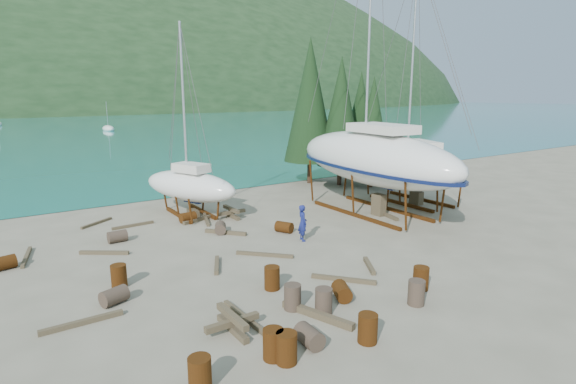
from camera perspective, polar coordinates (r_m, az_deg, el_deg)
ground at (r=19.81m, az=1.39°, el=-8.80°), size 600.00×600.00×0.00m
bay_water at (r=330.30m, az=-32.62°, el=9.17°), size 700.00×700.00×0.00m
far_hill at (r=335.30m, az=-32.65°, el=9.18°), size 800.00×360.00×110.00m
far_house_right at (r=209.10m, az=-23.17°, el=10.19°), size 6.60×5.60×5.60m
cypress_near_right at (r=35.68m, az=6.73°, el=10.07°), size 3.60×3.60×10.00m
cypress_mid_right at (r=35.27m, az=10.71°, el=8.50°), size 3.06×3.06×8.50m
cypress_back_left at (r=36.28m, az=2.83°, el=11.55°), size 4.14×4.14×11.50m
cypress_far_right at (r=38.45m, az=9.17°, el=9.29°), size 3.24×3.24×9.00m
moored_boat_mid at (r=97.52m, az=-21.86°, el=7.47°), size 2.00×5.00×6.05m
large_sailboat_near at (r=27.41m, az=10.72°, el=4.31°), size 4.94×13.77×21.26m
large_sailboat_far at (r=30.84m, az=15.55°, el=3.34°), size 6.17×10.29×15.69m
small_sailboat_shore at (r=27.34m, az=-12.38°, el=0.85°), size 4.67×7.27×11.13m
worker at (r=22.25m, az=1.86°, el=-3.93°), size 0.59×0.76×1.82m
drum_0 at (r=12.04m, az=-11.13°, el=-21.72°), size 0.58×0.58×0.88m
drum_1 at (r=13.62m, az=2.70°, el=-17.86°), size 0.63×0.91×0.58m
drum_2 at (r=22.23m, az=-32.39°, el=-7.61°), size 0.99×0.76×0.58m
drum_3 at (r=13.90m, az=10.09°, el=-16.68°), size 0.58×0.58×0.88m
drum_4 at (r=26.16m, az=-12.60°, el=-3.16°), size 0.93×0.66×0.58m
drum_5 at (r=15.55m, az=0.58°, el=-13.19°), size 0.58×0.58×0.88m
drum_6 at (r=23.68m, az=-0.49°, el=-4.48°), size 0.92×1.05×0.58m
drum_7 at (r=17.69m, az=16.52°, el=-10.46°), size 0.58×0.58×0.88m
drum_8 at (r=18.33m, az=-20.68°, el=-9.95°), size 0.58×0.58×0.88m
drum_9 at (r=23.71m, az=-20.84°, el=-5.30°), size 0.90×0.61×0.58m
drum_10 at (r=12.81m, az=-0.19°, el=-19.19°), size 0.58×0.58×0.88m
drum_11 at (r=23.82m, az=-8.58°, el=-4.53°), size 0.90×1.04×0.58m
drum_12 at (r=16.42m, az=6.85°, el=-12.42°), size 0.91×1.05×0.58m
drum_13 at (r=12.98m, az=-1.88°, el=-18.74°), size 0.58×0.58×0.88m
drum_14 at (r=17.03m, az=-2.04°, el=-10.85°), size 0.58×0.58×0.88m
drum_15 at (r=17.07m, az=-21.19°, el=-12.21°), size 1.02×0.84×0.58m
drum_16 at (r=15.31m, az=4.55°, el=-13.65°), size 0.58×0.58×0.88m
drum_17 at (r=16.47m, az=15.99°, el=-12.18°), size 0.58×0.58×0.88m
timber_0 at (r=27.40m, az=-23.12°, el=-3.64°), size 1.90×1.35×0.14m
timber_1 at (r=27.33m, az=12.50°, el=-2.91°), size 0.63×2.04×0.19m
timber_3 at (r=15.05m, az=-5.34°, el=-15.71°), size 0.20×2.86×0.15m
timber_4 at (r=19.41m, az=-9.04°, el=-9.14°), size 0.97×1.73×0.17m
timber_5 at (r=17.94m, az=7.07°, el=-10.94°), size 1.76×2.06×0.16m
timber_6 at (r=26.33m, az=-11.28°, el=-3.44°), size 2.11×0.82×0.19m
timber_7 at (r=19.41m, az=10.28°, el=-9.18°), size 1.06×1.54×0.17m
timber_8 at (r=23.69m, az=-7.93°, el=-5.10°), size 1.62×1.86×0.19m
timber_9 at (r=26.19m, az=-19.07°, el=-4.02°), size 2.29×0.29×0.15m
timber_10 at (r=26.33m, az=-10.35°, el=-3.43°), size 0.96×2.42×0.16m
timber_11 at (r=20.41m, az=-2.99°, el=-7.93°), size 1.95×2.01×0.15m
timber_12 at (r=16.13m, az=-24.67°, el=-14.81°), size 2.49×0.18×0.17m
timber_15 at (r=23.22m, az=-30.28°, el=-7.14°), size 0.65×2.62×0.15m
timber_16 at (r=15.17m, az=3.71°, el=-15.27°), size 1.08×2.64×0.23m
timber_17 at (r=22.24m, az=-22.31°, el=-7.14°), size 1.94×1.44×0.16m
timber_pile_fore at (r=14.40m, az=-7.08°, el=-16.12°), size 1.80×1.80×0.60m
timber_pile_aft at (r=26.76m, az=-7.21°, el=-2.58°), size 1.80×1.80×0.60m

